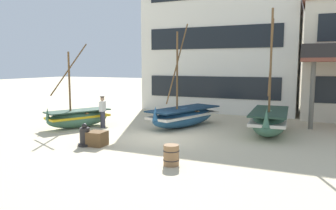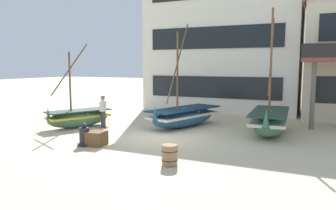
{
  "view_description": "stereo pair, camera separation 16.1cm",
  "coord_description": "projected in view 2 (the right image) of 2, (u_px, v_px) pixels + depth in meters",
  "views": [
    {
      "loc": [
        6.53,
        -13.37,
        3.33
      ],
      "look_at": [
        0.0,
        1.0,
        1.4
      ],
      "focal_mm": 35.06,
      "sensor_mm": 36.0,
      "label": 1
    },
    {
      "loc": [
        6.68,
        -13.3,
        3.33
      ],
      "look_at": [
        0.0,
        1.0,
        1.4
      ],
      "focal_mm": 35.06,
      "sensor_mm": 36.0,
      "label": 2
    }
  ],
  "objects": [
    {
      "name": "wooden_barrel",
      "position": [
        170.0,
        155.0,
        10.9
      ],
      "size": [
        0.56,
        0.56,
        0.7
      ],
      "color": "olive",
      "rests_on": "ground"
    },
    {
      "name": "fishing_boat_far_right",
      "position": [
        79.0,
        117.0,
        17.59
      ],
      "size": [
        2.55,
        3.58,
        4.45
      ],
      "color": "#427056",
      "rests_on": "ground"
    },
    {
      "name": "capstan_winch",
      "position": [
        84.0,
        137.0,
        13.58
      ],
      "size": [
        0.59,
        0.59,
        0.95
      ],
      "color": "black",
      "rests_on": "ground"
    },
    {
      "name": "fishing_boat_near_left",
      "position": [
        184.0,
        116.0,
        17.74
      ],
      "size": [
        2.91,
        4.83,
        5.5
      ],
      "color": "#23517A",
      "rests_on": "ground"
    },
    {
      "name": "cargo_crate",
      "position": [
        96.0,
        138.0,
        13.61
      ],
      "size": [
        0.76,
        0.76,
        0.6
      ],
      "primitive_type": "cube",
      "rotation": [
        0.0,
        0.0,
        0.07
      ],
      "color": "brown",
      "rests_on": "ground"
    },
    {
      "name": "fishing_boat_centre_large",
      "position": [
        270.0,
        121.0,
        15.75
      ],
      "size": [
        1.87,
        4.42,
        5.88
      ],
      "color": "#427056",
      "rests_on": "ground"
    },
    {
      "name": "harbor_building_main",
      "position": [
        226.0,
        41.0,
        24.82
      ],
      "size": [
        11.28,
        6.75,
        10.27
      ],
      "color": "silver",
      "rests_on": "ground"
    },
    {
      "name": "ground_plane",
      "position": [
        159.0,
        137.0,
        15.17
      ],
      "size": [
        120.0,
        120.0,
        0.0
      ],
      "primitive_type": "plane",
      "color": "beige"
    },
    {
      "name": "fisherman_by_hull",
      "position": [
        103.0,
        112.0,
        17.46
      ],
      "size": [
        0.26,
        0.38,
        1.68
      ],
      "color": "#33333D",
      "rests_on": "ground"
    }
  ]
}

